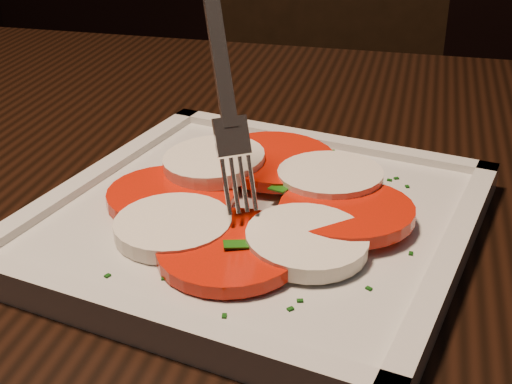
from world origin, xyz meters
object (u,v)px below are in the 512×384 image
Objects in this scene: chair at (318,118)px; fork at (214,50)px; table at (172,287)px; plate at (256,222)px.

fork reaches higher than chair.
chair is (-0.05, 0.72, -0.12)m from table.
chair reaches higher than table.
plate is at bearing -47.92° from fork.
chair is 3.43× the size of plate.
fork is at bearing -90.36° from chair.
table is at bearing 104.42° from fork.
plate reaches higher than table.
chair reaches higher than plate.
fork is at bearing -36.81° from table.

